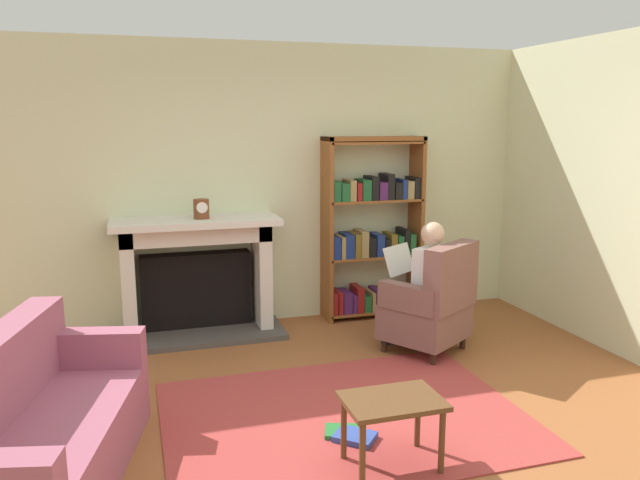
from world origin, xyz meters
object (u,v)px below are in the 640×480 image
object	(u,v)px
sofa_floral	(36,436)
bookshelf	(372,233)
seated_reader	(421,280)
fireplace	(197,273)
side_table	(392,409)
mantel_clock	(201,209)
armchair_reading	(432,305)

from	to	relation	value
sofa_floral	bookshelf	bearing A→B (deg)	-36.88
seated_reader	fireplace	bearing A→B (deg)	-60.90
fireplace	side_table	size ratio (longest dim) A/B	2.74
fireplace	mantel_clock	size ratio (longest dim) A/B	8.79
seated_reader	sofa_floral	world-z (taller)	seated_reader
fireplace	sofa_floral	distance (m)	2.58
mantel_clock	bookshelf	bearing A→B (deg)	4.56
sofa_floral	seated_reader	bearing A→B (deg)	-51.61
sofa_floral	side_table	distance (m)	1.94
seated_reader	side_table	xyz separation A→B (m)	(-0.99, -1.68, -0.26)
armchair_reading	sofa_floral	size ratio (longest dim) A/B	0.53
mantel_clock	armchair_reading	bearing A→B (deg)	-28.19
fireplace	side_table	world-z (taller)	fireplace
armchair_reading	sofa_floral	bearing A→B (deg)	-9.74
mantel_clock	sofa_floral	bearing A→B (deg)	-117.34
fireplace	mantel_clock	xyz separation A→B (m)	(0.05, -0.10, 0.61)
mantel_clock	seated_reader	bearing A→B (deg)	-26.51
fireplace	side_table	xyz separation A→B (m)	(0.82, -2.66, -0.23)
sofa_floral	side_table	xyz separation A→B (m)	(1.91, -0.34, 0.04)
armchair_reading	seated_reader	size ratio (longest dim) A/B	0.85
sofa_floral	mantel_clock	bearing A→B (deg)	-13.78
fireplace	armchair_reading	distance (m)	2.16
bookshelf	sofa_floral	world-z (taller)	bookshelf
bookshelf	seated_reader	world-z (taller)	bookshelf
mantel_clock	side_table	bearing A→B (deg)	-73.31
mantel_clock	armchair_reading	world-z (taller)	mantel_clock
seated_reader	sofa_floral	bearing A→B (deg)	-7.66
fireplace	armchair_reading	bearing A→B (deg)	-29.92
seated_reader	mantel_clock	bearing A→B (deg)	-59.00
bookshelf	sofa_floral	bearing A→B (deg)	-140.44
seated_reader	armchair_reading	bearing A→B (deg)	90.00
fireplace	mantel_clock	world-z (taller)	mantel_clock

